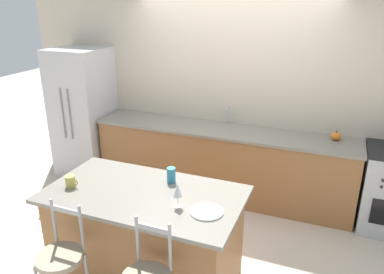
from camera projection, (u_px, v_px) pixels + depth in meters
The scene contains 12 objects.
ground_plane at pixel (212, 206), 4.76m from camera, with size 18.00×18.00×0.00m, color beige.
wall_back at pixel (231, 90), 4.87m from camera, with size 6.00×0.07×2.70m.
back_counter at pixel (222, 162), 4.91m from camera, with size 3.35×0.67×0.93m.
sink_faucet at pixel (227, 114), 4.87m from camera, with size 0.02×0.13×0.22m.
kitchen_island at pixel (146, 237), 3.37m from camera, with size 1.71×0.94×0.93m.
refrigerator at pixel (84, 113), 5.40m from camera, with size 0.72×0.76×1.84m.
bar_stool_near at pixel (62, 268), 2.88m from camera, with size 0.36×0.36×1.06m.
dinner_plate at pixel (207, 211), 2.92m from camera, with size 0.26×0.26×0.02m.
wine_glass at pixel (178, 191), 2.94m from camera, with size 0.07×0.07×0.21m.
coffee_mug at pixel (71, 181), 3.29m from camera, with size 0.13×0.09×0.10m.
tumbler_cup at pixel (172, 175), 3.37m from camera, with size 0.08×0.08×0.14m.
pumpkin_decoration at pixel (336, 136), 4.36m from camera, with size 0.12×0.12×0.12m.
Camera 1 is at (1.29, -3.93, 2.51)m, focal length 35.00 mm.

